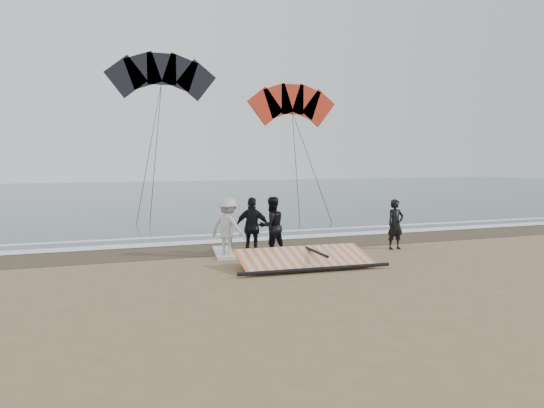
% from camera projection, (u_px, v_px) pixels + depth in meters
% --- Properties ---
extents(ground, '(120.00, 120.00, 0.00)m').
position_uv_depth(ground, '(352.00, 268.00, 14.81)').
color(ground, '#8C704C').
rests_on(ground, ground).
extents(sea, '(120.00, 54.00, 0.02)m').
position_uv_depth(sea, '(165.00, 194.00, 45.62)').
color(sea, '#233838').
rests_on(sea, ground).
extents(wet_sand, '(120.00, 2.80, 0.01)m').
position_uv_depth(wet_sand, '(291.00, 244.00, 19.01)').
color(wet_sand, '#4C3D2B').
rests_on(wet_sand, ground).
extents(foam_near, '(120.00, 0.90, 0.01)m').
position_uv_depth(foam_near, '(277.00, 238.00, 20.31)').
color(foam_near, white).
rests_on(foam_near, sea).
extents(foam_far, '(120.00, 0.45, 0.01)m').
position_uv_depth(foam_far, '(262.00, 232.00, 21.90)').
color(foam_far, white).
rests_on(foam_far, sea).
extents(man_main, '(0.64, 0.44, 1.70)m').
position_uv_depth(man_main, '(395.00, 224.00, 17.85)').
color(man_main, black).
rests_on(man_main, ground).
extents(board_white, '(1.22, 2.74, 0.11)m').
position_uv_depth(board_white, '(324.00, 257.00, 16.22)').
color(board_white, silver).
rests_on(board_white, ground).
extents(board_cream, '(0.94, 2.24, 0.09)m').
position_uv_depth(board_cream, '(224.00, 253.00, 17.01)').
color(board_cream, silver).
rests_on(board_cream, ground).
extents(trio_cluster, '(2.56, 1.46, 1.88)m').
position_uv_depth(trio_cluster, '(248.00, 227.00, 16.43)').
color(trio_cluster, black).
rests_on(trio_cluster, ground).
extents(sail_rig, '(4.36, 1.91, 0.50)m').
position_uv_depth(sail_rig, '(300.00, 260.00, 14.98)').
color(sail_rig, black).
rests_on(sail_rig, ground).
extents(kite_red, '(6.91, 5.59, 12.81)m').
position_uv_depth(kite_red, '(292.00, 107.00, 35.43)').
color(kite_red, red).
rests_on(kite_red, ground).
extents(kite_dark, '(8.08, 5.19, 13.08)m').
position_uv_depth(kite_dark, '(162.00, 78.00, 34.01)').
color(kite_dark, black).
rests_on(kite_dark, ground).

